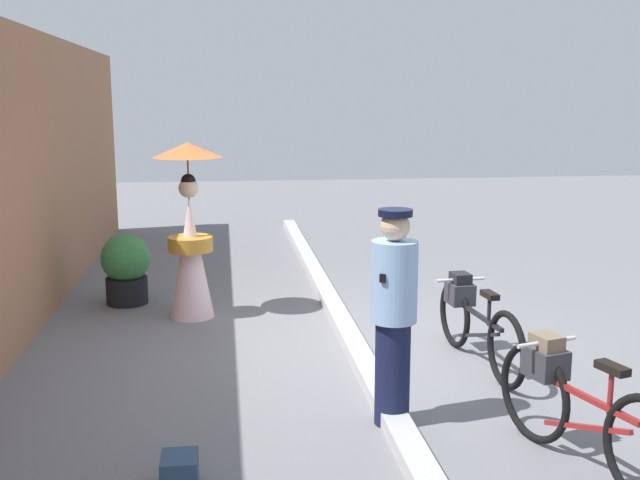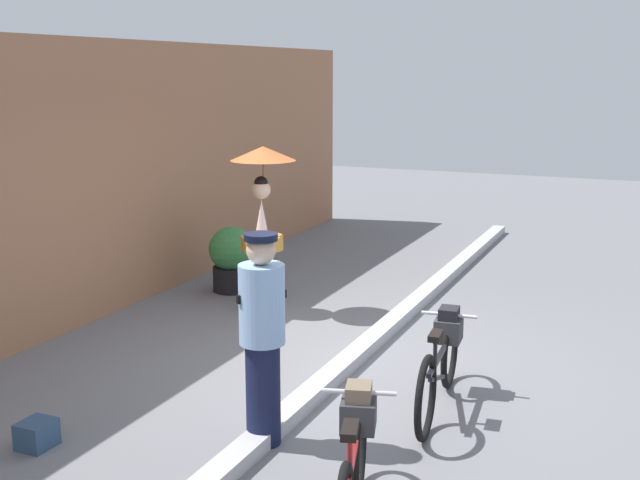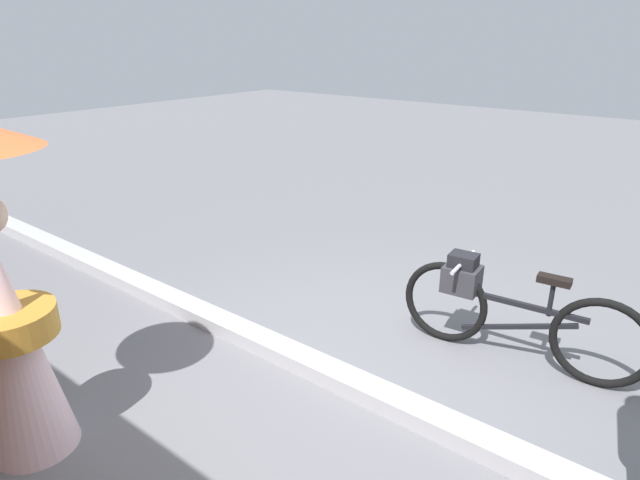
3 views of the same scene
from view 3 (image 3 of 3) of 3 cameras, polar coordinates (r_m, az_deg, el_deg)
ground_plane at (r=3.81m, az=3.84°, el=-15.84°), size 30.00×30.00×0.00m
sidewalk_curb at (r=3.77m, az=3.86°, el=-15.11°), size 14.00×0.20×0.12m
bicycle_near_officer at (r=4.18m, az=18.97°, el=-6.92°), size 1.76×0.48×0.76m
person_with_parasol at (r=3.35m, az=-30.49°, el=-5.85°), size 0.74×0.74×1.92m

